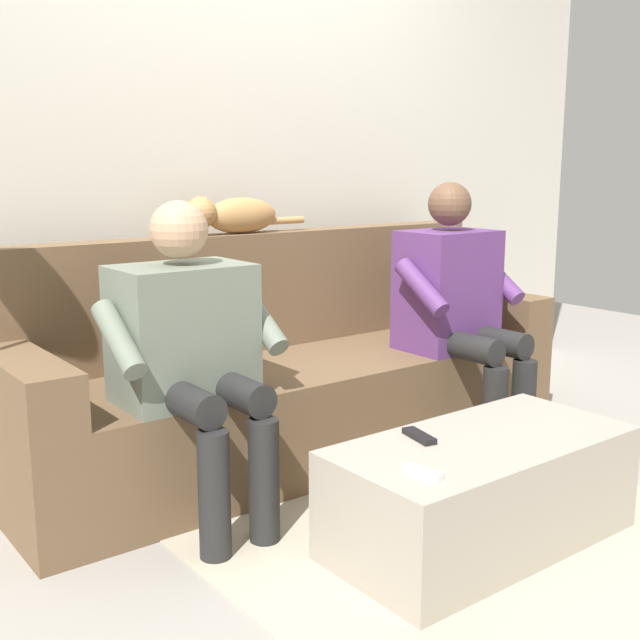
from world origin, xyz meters
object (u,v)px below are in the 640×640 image
(couch, at_px, (291,381))
(person_right_seated, at_px, (190,344))
(remote_white, at_px, (424,472))
(remote_black, at_px, (419,436))
(cat_on_backrest, at_px, (233,215))
(person_left_seated, at_px, (456,300))
(coffee_table, at_px, (481,491))

(couch, bearing_deg, person_right_seated, 27.08)
(remote_white, bearing_deg, person_right_seated, -172.47)
(remote_black, bearing_deg, remote_white, 149.82)
(cat_on_backrest, bearing_deg, couch, 116.75)
(person_left_seated, bearing_deg, remote_black, 36.64)
(remote_black, xyz_separation_m, remote_white, (0.20, 0.22, 0.00))
(coffee_table, bearing_deg, couch, -90.00)
(remote_black, relative_size, remote_white, 1.19)
(coffee_table, bearing_deg, remote_white, 15.26)
(coffee_table, bearing_deg, remote_black, -37.04)
(coffee_table, relative_size, remote_black, 7.23)
(couch, relative_size, remote_white, 20.52)
(person_left_seated, distance_m, remote_black, 1.02)
(coffee_table, height_order, remote_black, remote_black)
(remote_black, distance_m, remote_white, 0.29)
(couch, bearing_deg, coffee_table, 90.00)
(person_right_seated, distance_m, remote_black, 0.80)
(person_left_seated, height_order, person_right_seated, person_left_seated)
(coffee_table, bearing_deg, person_right_seated, -48.69)
(couch, xyz_separation_m, coffee_table, (0.00, 1.04, -0.13))
(person_right_seated, bearing_deg, couch, -152.92)
(coffee_table, bearing_deg, person_left_seated, -131.68)
(couch, xyz_separation_m, person_left_seated, (-0.63, 0.33, 0.32))
(cat_on_backrest, xyz_separation_m, remote_white, (0.24, 1.38, -0.63))
(coffee_table, height_order, cat_on_backrest, cat_on_backrest)
(coffee_table, bearing_deg, cat_on_backrest, -84.62)
(person_right_seated, xyz_separation_m, remote_white, (-0.27, 0.81, -0.25))
(remote_black, bearing_deg, cat_on_backrest, 10.04)
(couch, distance_m, coffee_table, 1.05)
(person_left_seated, relative_size, remote_black, 8.10)
(person_right_seated, relative_size, remote_white, 9.24)
(couch, distance_m, remote_white, 1.19)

